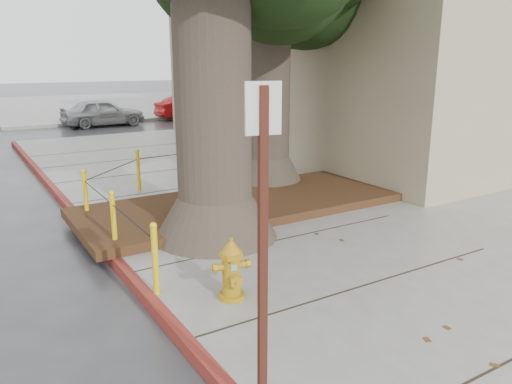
# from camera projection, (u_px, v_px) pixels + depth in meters

# --- Properties ---
(ground) EXTENTS (140.00, 140.00, 0.00)m
(ground) POSITION_uv_depth(u_px,v_px,m) (335.00, 305.00, 6.31)
(ground) COLOR #28282B
(ground) RESTS_ON ground
(sidewalk_main) EXTENTS (16.00, 26.00, 0.15)m
(sidewalk_main) POSITION_uv_depth(u_px,v_px,m) (466.00, 193.00, 11.37)
(sidewalk_main) COLOR slate
(sidewalk_main) RESTS_ON ground
(sidewalk_far) EXTENTS (16.00, 20.00, 0.15)m
(sidewalk_far) POSITION_uv_depth(u_px,v_px,m) (117.00, 104.00, 34.05)
(sidewalk_far) COLOR slate
(sidewalk_far) RESTS_ON ground
(curb_red) EXTENTS (0.14, 26.00, 0.16)m
(curb_red) POSITION_uv_depth(u_px,v_px,m) (119.00, 265.00, 7.34)
(curb_red) COLOR maroon
(curb_red) RESTS_ON ground
(planter_bed) EXTENTS (6.40, 2.60, 0.16)m
(planter_bed) POSITION_uv_depth(u_px,v_px,m) (242.00, 204.00, 9.92)
(planter_bed) COLOR black
(planter_bed) RESTS_ON sidewalk_main
(building_corner) EXTENTS (12.00, 13.00, 10.00)m
(building_corner) POSITION_uv_depth(u_px,v_px,m) (404.00, 0.00, 17.07)
(building_corner) COLOR tan
(building_corner) RESTS_ON ground
(building_side_white) EXTENTS (10.00, 10.00, 9.00)m
(building_side_white) POSITION_uv_depth(u_px,v_px,m) (271.00, 38.00, 34.66)
(building_side_white) COLOR silver
(building_side_white) RESTS_ON ground
(building_side_grey) EXTENTS (12.00, 14.00, 12.00)m
(building_side_grey) POSITION_uv_depth(u_px,v_px,m) (292.00, 23.00, 42.25)
(building_side_grey) COLOR slate
(building_side_grey) RESTS_ON ground
(bollard_ring) EXTENTS (3.79, 5.39, 0.95)m
(bollard_ring) POSITION_uv_depth(u_px,v_px,m) (148.00, 189.00, 9.31)
(bollard_ring) COLOR yellow
(bollard_ring) RESTS_ON sidewalk_main
(fire_hydrant) EXTENTS (0.42, 0.40, 0.79)m
(fire_hydrant) POSITION_uv_depth(u_px,v_px,m) (231.00, 269.00, 6.07)
(fire_hydrant) COLOR #B28212
(fire_hydrant) RESTS_ON sidewalk_main
(signpost) EXTENTS (0.27, 0.08, 2.71)m
(signpost) POSITION_uv_depth(u_px,v_px,m) (263.00, 241.00, 3.75)
(signpost) COLOR #471911
(signpost) RESTS_ON sidewalk_main
(car_silver) EXTENTS (3.79, 1.62, 1.28)m
(car_silver) POSITION_uv_depth(u_px,v_px,m) (103.00, 112.00, 23.19)
(car_silver) COLOR #9E9FA3
(car_silver) RESTS_ON ground
(car_red) EXTENTS (3.74, 1.45, 1.22)m
(car_red) POSITION_uv_depth(u_px,v_px,m) (191.00, 107.00, 26.17)
(car_red) COLOR maroon
(car_red) RESTS_ON ground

